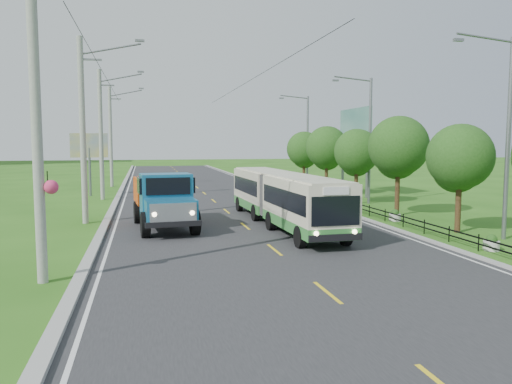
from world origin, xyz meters
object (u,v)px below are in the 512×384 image
object	(u,v)px
billboard_right	(355,132)
streetlight_mid	(368,136)
pole_mid	(101,134)
streetlight_near	(506,131)
pole_near	(83,130)
dump_truck	(164,197)
planter_front	(491,244)
tree_second	(459,161)
tree_fifth	(327,150)
pole_far	(111,136)
tree_fourth	(357,154)
pole_nearest	(39,124)
bus	(282,195)
planter_far	(305,190)
planter_mid	(340,200)
planter_near	(395,216)
streetlight_far	(306,138)
tree_back	(304,151)
billboard_left	(89,149)
tree_third	(398,150)

from	to	relation	value
billboard_right	streetlight_mid	bearing A→B (deg)	-105.44
pole_mid	streetlight_near	size ratio (longest dim) A/B	1.10
pole_mid	pole_near	bearing A→B (deg)	-90.00
billboard_right	dump_truck	world-z (taller)	billboard_right
pole_mid	planter_front	world-z (taller)	pole_mid
pole_near	streetlight_mid	world-z (taller)	pole_near
tree_second	tree_fifth	world-z (taller)	tree_fifth
pole_far	tree_fourth	bearing A→B (deg)	-46.15
pole_nearest	planter_front	distance (m)	17.50
tree_fifth	bus	xyz separation A→B (m)	(-7.86, -14.21, -2.22)
planter_front	planter_far	world-z (taller)	same
planter_mid	planter_front	bearing A→B (deg)	-90.00
planter_front	planter_near	bearing A→B (deg)	90.00
streetlight_far	billboard_right	distance (m)	8.18
streetlight_near	tree_back	bearing A→B (deg)	91.72
planter_front	planter_near	distance (m)	8.00
planter_front	streetlight_mid	bearing A→B (deg)	82.73
tree_second	tree_fourth	distance (m)	12.00
pole_mid	bus	size ratio (longest dim) A/B	0.71
streetlight_near	billboard_left	xyz separation A→B (m)	(-20.14, 24.00, -1.04)
pole_nearest	billboard_left	bearing A→B (deg)	92.67
pole_far	tree_back	xyz separation A→B (m)	(18.12, -6.86, -1.44)
tree_third	streetlight_mid	distance (m)	5.98
streetlight_far	bus	xyz separation A→B (m)	(-8.64, -22.07, -3.27)
streetlight_far	dump_truck	size ratio (longest dim) A/B	1.29
pole_far	dump_truck	bearing A→B (deg)	-81.26
tree_fourth	planter_mid	size ratio (longest dim) A/B	8.06
pole_nearest	pole_mid	bearing A→B (deg)	90.06
billboard_right	planter_far	bearing A→B (deg)	151.61
planter_near	billboard_left	world-z (taller)	billboard_left
pole_nearest	pole_far	bearing A→B (deg)	90.04
tree_second	dump_truck	world-z (taller)	tree_second
tree_fourth	billboard_right	world-z (taller)	billboard_right
planter_near	planter_mid	size ratio (longest dim) A/B	1.00
tree_fourth	dump_truck	distance (m)	16.13
dump_truck	billboard_right	bearing A→B (deg)	34.53
pole_near	bus	world-z (taller)	pole_near
planter_far	billboard_right	bearing A→B (deg)	-28.39
pole_near	streetlight_mid	xyz separation A→B (m)	(18.90, 5.00, -0.19)
tree_fourth	planter_mid	xyz separation A→B (m)	(-1.26, -0.14, -3.30)
pole_mid	planter_front	distance (m)	28.92
bus	billboard_right	bearing A→B (deg)	52.14
streetlight_mid	streetlight_far	size ratio (longest dim) A/B	1.00
tree_fourth	planter_near	world-z (taller)	tree_fourth
tree_second	planter_mid	world-z (taller)	tree_second
tree_fifth	tree_back	bearing A→B (deg)	90.00
tree_second	pole_far	bearing A→B (deg)	120.42
streetlight_far	pole_nearest	bearing A→B (deg)	-121.34
pole_near	streetlight_far	size ratio (longest dim) A/B	1.10
pole_far	billboard_right	size ratio (longest dim) A/B	1.37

